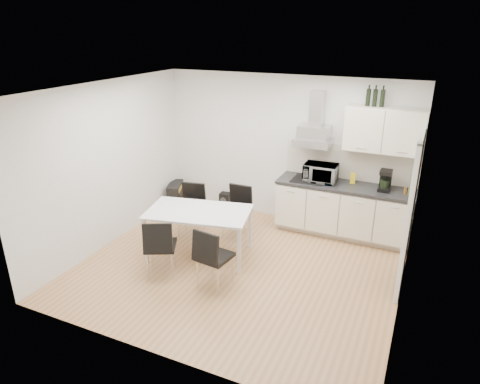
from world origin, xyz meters
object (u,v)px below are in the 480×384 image
object	(u,v)px
chair_far_right	(236,213)
floor_speaker	(225,201)
chair_near_right	(215,257)
guitar_amp	(176,195)
chair_far_left	(191,211)
dining_table	(199,215)
chair_near_left	(161,246)
kitchenette	(348,189)

from	to	relation	value
chair_far_right	floor_speaker	world-z (taller)	chair_far_right
chair_near_right	guitar_amp	distance (m)	2.96
chair_far_left	chair_far_right	distance (m)	0.77
guitar_amp	floor_speaker	xyz separation A→B (m)	(0.95, 0.28, -0.07)
chair_near_right	floor_speaker	world-z (taller)	chair_near_right
dining_table	chair_near_left	bearing A→B (deg)	-120.08
dining_table	guitar_amp	distance (m)	2.11
kitchenette	guitar_amp	size ratio (longest dim) A/B	4.17
dining_table	chair_far_left	distance (m)	0.77
chair_far_left	chair_near_left	bearing A→B (deg)	89.66
floor_speaker	chair_far_left	bearing A→B (deg)	-94.60
chair_near_right	guitar_amp	bearing A→B (deg)	140.84
kitchenette	dining_table	xyz separation A→B (m)	(-1.90, -1.63, -0.15)
chair_far_left	floor_speaker	bearing A→B (deg)	-102.74
kitchenette	floor_speaker	world-z (taller)	kitchenette
chair_near_left	chair_near_right	world-z (taller)	same
chair_far_left	guitar_amp	bearing A→B (deg)	-57.50
dining_table	floor_speaker	world-z (taller)	dining_table
dining_table	chair_near_right	distance (m)	0.92
chair_far_right	dining_table	bearing A→B (deg)	71.71
kitchenette	chair_near_right	size ratio (longest dim) A/B	2.86
chair_near_left	floor_speaker	size ratio (longest dim) A/B	2.74
chair_far_left	guitar_amp	size ratio (longest dim) A/B	1.46
kitchenette	chair_far_right	distance (m)	1.89
floor_speaker	dining_table	bearing A→B (deg)	-79.38
kitchenette	floor_speaker	distance (m)	2.45
kitchenette	chair_far_left	bearing A→B (deg)	-155.57
chair_far_right	chair_near_left	world-z (taller)	same
chair_near_left	guitar_amp	xyz separation A→B (m)	(-1.18, 2.21, -0.21)
chair_near_left	floor_speaker	bearing A→B (deg)	68.84
chair_far_right	chair_far_left	bearing A→B (deg)	17.66
chair_far_right	floor_speaker	distance (m)	1.26
kitchenette	chair_near_left	bearing A→B (deg)	-132.38
kitchenette	chair_near_left	world-z (taller)	kitchenette
chair_near_right	floor_speaker	bearing A→B (deg)	121.27
chair_far_right	chair_near_right	size ratio (longest dim) A/B	1.00
dining_table	chair_near_left	distance (m)	0.77
chair_far_right	floor_speaker	xyz separation A→B (m)	(-0.71, 1.01, -0.28)
kitchenette	dining_table	distance (m)	2.51
kitchenette	chair_far_right	size ratio (longest dim) A/B	2.86
kitchenette	guitar_amp	distance (m)	3.36
dining_table	chair_near_right	xyz separation A→B (m)	(0.61, -0.65, -0.24)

